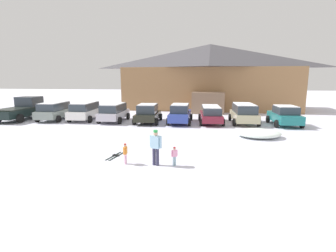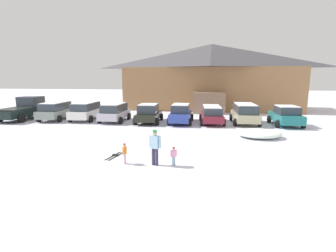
# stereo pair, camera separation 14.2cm
# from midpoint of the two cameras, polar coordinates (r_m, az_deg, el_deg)

# --- Properties ---
(ground) EXTENTS (160.00, 160.00, 0.00)m
(ground) POSITION_cam_midpoint_polar(r_m,az_deg,el_deg) (9.00, -11.21, -16.24)
(ground) COLOR silver
(ski_lodge) EXTENTS (22.28, 10.94, 8.22)m
(ski_lodge) POSITION_cam_midpoint_polar(r_m,az_deg,el_deg) (35.01, 8.92, 10.63)
(ski_lodge) COLOR #9A7047
(ski_lodge) RESTS_ON ground
(parked_grey_wagon) EXTENTS (2.39, 4.45, 1.71)m
(parked_grey_wagon) POSITION_cam_midpoint_polar(r_m,az_deg,el_deg) (27.36, -23.60, 3.12)
(parked_grey_wagon) COLOR gray
(parked_grey_wagon) RESTS_ON ground
(parked_white_suv) EXTENTS (2.29, 4.56, 1.71)m
(parked_white_suv) POSITION_cam_midpoint_polar(r_m,az_deg,el_deg) (26.25, -17.74, 3.22)
(parked_white_suv) COLOR silver
(parked_white_suv) RESTS_ON ground
(parked_silver_wagon) EXTENTS (2.16, 4.24, 1.68)m
(parked_silver_wagon) POSITION_cam_midpoint_polar(r_m,az_deg,el_deg) (24.73, -11.90, 3.03)
(parked_silver_wagon) COLOR #BBB6C4
(parked_silver_wagon) RESTS_ON ground
(parked_black_sedan) EXTENTS (2.26, 4.31, 1.69)m
(parked_black_sedan) POSITION_cam_midpoint_polar(r_m,az_deg,el_deg) (23.72, -4.58, 2.77)
(parked_black_sedan) COLOR black
(parked_black_sedan) RESTS_ON ground
(parked_blue_hatchback) EXTENTS (2.10, 4.57, 1.72)m
(parked_blue_hatchback) POSITION_cam_midpoint_polar(r_m,az_deg,el_deg) (23.40, 2.48, 2.73)
(parked_blue_hatchback) COLOR #2E42A0
(parked_blue_hatchback) RESTS_ON ground
(parked_maroon_van) EXTENTS (2.25, 4.72, 1.54)m
(parked_maroon_van) POSITION_cam_midpoint_polar(r_m,az_deg,el_deg) (23.61, 9.15, 2.64)
(parked_maroon_van) COLOR maroon
(parked_maroon_van) RESTS_ON ground
(parked_beige_suv) EXTENTS (2.33, 4.57, 1.76)m
(parked_beige_suv) POSITION_cam_midpoint_polar(r_m,az_deg,el_deg) (24.12, 16.05, 2.76)
(parked_beige_suv) COLOR #B7B088
(parked_beige_suv) RESTS_ON ground
(parked_teal_hatchback) EXTENTS (2.31, 4.12, 1.70)m
(parked_teal_hatchback) POSITION_cam_midpoint_polar(r_m,az_deg,el_deg) (24.34, 23.92, 2.12)
(parked_teal_hatchback) COLOR #1C7375
(parked_teal_hatchback) RESTS_ON ground
(pickup_truck) EXTENTS (2.70, 5.85, 2.15)m
(pickup_truck) POSITION_cam_midpoint_polar(r_m,az_deg,el_deg) (29.19, -29.04, 3.23)
(pickup_truck) COLOR black
(pickup_truck) RESTS_ON ground
(skier_child_in_pink_snowsuit) EXTENTS (0.28, 0.23, 0.89)m
(skier_child_in_pink_snowsuit) POSITION_cam_midpoint_polar(r_m,az_deg,el_deg) (12.11, 1.07, -6.37)
(skier_child_in_pink_snowsuit) COLOR #98BAC8
(skier_child_in_pink_snowsuit) RESTS_ON ground
(skier_child_in_orange_jacket) EXTENTS (0.14, 0.37, 0.99)m
(skier_child_in_orange_jacket) POSITION_cam_midpoint_polar(r_m,az_deg,el_deg) (12.51, -9.60, -5.71)
(skier_child_in_orange_jacket) COLOR #EAAAC8
(skier_child_in_orange_jacket) RESTS_ON ground
(skier_adult_in_blue_parka) EXTENTS (0.59, 0.36, 1.67)m
(skier_adult_in_blue_parka) POSITION_cam_midpoint_polar(r_m,az_deg,el_deg) (12.08, -3.04, -4.27)
(skier_adult_in_blue_parka) COLOR #32304B
(skier_adult_in_blue_parka) RESTS_ON ground
(pair_of_skis) EXTENTS (0.59, 1.57, 0.08)m
(pair_of_skis) POSITION_cam_midpoint_polar(r_m,az_deg,el_deg) (13.95, -11.69, -6.38)
(pair_of_skis) COLOR black
(pair_of_skis) RESTS_ON ground
(plowed_snow_pile) EXTENTS (3.00, 2.40, 0.55)m
(plowed_snow_pile) POSITION_cam_midpoint_polar(r_m,az_deg,el_deg) (18.91, 18.87, -1.49)
(plowed_snow_pile) COLOR white
(plowed_snow_pile) RESTS_ON ground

